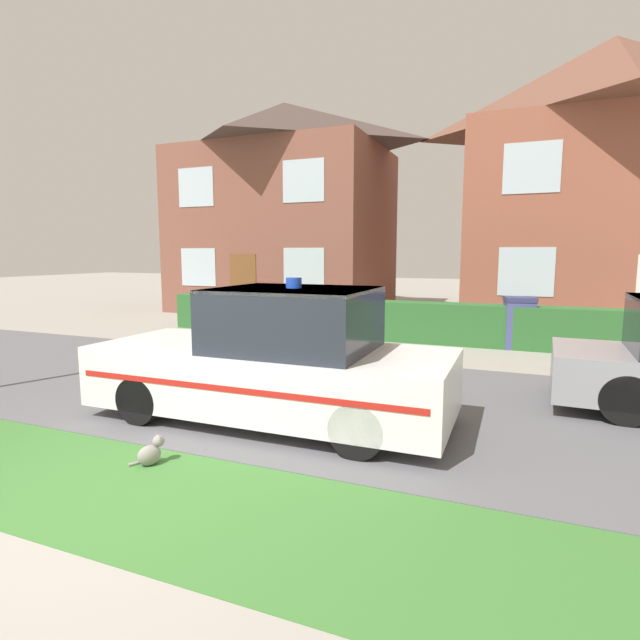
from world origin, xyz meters
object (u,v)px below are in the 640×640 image
at_px(police_car, 276,362).
at_px(house_left, 285,207).
at_px(cat, 151,453).
at_px(wheelie_bin, 519,323).
at_px(house_right, 606,181).

height_order(police_car, house_left, house_left).
relative_size(police_car, house_left, 0.60).
relative_size(cat, wheelie_bin, 0.27).
relative_size(house_left, wheelie_bin, 6.58).
height_order(police_car, wheelie_bin, police_car).
distance_m(house_left, wheelie_bin, 10.51).
relative_size(house_left, house_right, 0.91).
bearing_deg(house_left, cat, -69.22).
bearing_deg(police_car, cat, 71.51).
xyz_separation_m(cat, house_left, (-5.10, 13.44, 3.75)).
bearing_deg(police_car, house_right, -113.15).
bearing_deg(cat, wheelie_bin, 6.30).
distance_m(house_left, house_right, 10.63).
bearing_deg(house_left, house_right, 1.14).
relative_size(police_car, cat, 14.89).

